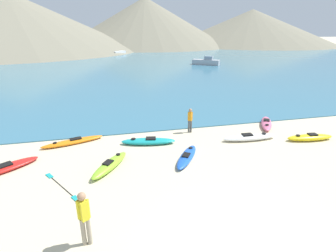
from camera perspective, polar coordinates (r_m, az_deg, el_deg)
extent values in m
cube|color=teal|center=(50.31, -9.82, 13.20)|extent=(160.00, 70.00, 0.06)
cone|color=gray|center=(92.93, -31.44, 18.92)|extent=(74.85, 74.85, 16.53)
cone|color=gray|center=(97.15, -22.80, 17.58)|extent=(54.15, 54.15, 7.90)
cone|color=gray|center=(105.18, -4.94, 21.59)|extent=(62.34, 62.34, 17.12)
cone|color=gray|center=(119.17, 17.70, 19.78)|extent=(66.61, 66.61, 13.69)
ellipsoid|color=red|center=(13.90, -32.50, -7.90)|extent=(3.06, 2.43, 0.25)
cube|color=black|center=(13.87, -32.00, -7.15)|extent=(0.71, 0.67, 0.05)
ellipsoid|color=white|center=(15.66, 17.32, -2.36)|extent=(3.19, 0.83, 0.33)
cube|color=black|center=(15.52, 16.88, -1.76)|extent=(0.59, 0.40, 0.05)
cylinder|color=black|center=(16.01, 20.15, -1.52)|extent=(0.24, 0.24, 0.02)
ellipsoid|color=teal|center=(14.50, -4.31, -3.33)|extent=(3.04, 1.25, 0.31)
cube|color=black|center=(14.42, -3.74, -2.66)|extent=(0.60, 0.49, 0.05)
cylinder|color=black|center=(14.48, -7.55, -2.76)|extent=(0.25, 0.25, 0.02)
ellipsoid|color=#E5668C|center=(18.34, 20.62, 0.55)|extent=(2.00, 2.73, 0.33)
cube|color=black|center=(18.41, 20.68, 1.25)|extent=(0.56, 0.61, 0.05)
cylinder|color=black|center=(17.55, 20.77, 0.29)|extent=(0.22, 0.22, 0.02)
ellipsoid|color=orange|center=(15.43, -19.99, -3.20)|extent=(3.36, 1.51, 0.24)
cube|color=black|center=(15.40, -19.45, -2.59)|extent=(0.67, 0.48, 0.05)
cylinder|color=black|center=(15.28, -23.40, -3.36)|extent=(0.20, 0.20, 0.02)
ellipsoid|color=yellow|center=(16.98, 28.48, -2.21)|extent=(2.76, 0.93, 0.33)
cube|color=black|center=(17.00, 28.96, -1.58)|extent=(0.52, 0.41, 0.05)
cylinder|color=black|center=(16.50, 26.48, -1.81)|extent=(0.23, 0.23, 0.02)
ellipsoid|color=#8CCC2D|center=(12.29, -12.52, -8.25)|extent=(2.01, 2.58, 0.35)
cube|color=black|center=(12.10, -12.93, -7.70)|extent=(0.55, 0.59, 0.05)
cylinder|color=black|center=(12.76, -10.80, -6.06)|extent=(0.21, 0.21, 0.02)
ellipsoid|color=blue|center=(12.86, 4.11, -6.66)|extent=(1.95, 2.59, 0.27)
cube|color=black|center=(12.67, 3.97, -6.28)|extent=(0.54, 0.59, 0.05)
cylinder|color=black|center=(13.44, 4.95, -4.75)|extent=(0.21, 0.21, 0.02)
cylinder|color=gray|center=(8.52, -17.94, -21.10)|extent=(0.13, 0.13, 0.89)
cylinder|color=gray|center=(8.50, -16.81, -21.05)|extent=(0.13, 0.13, 0.89)
cube|color=yellow|center=(8.04, -17.96, -16.97)|extent=(0.30, 0.31, 0.63)
cylinder|color=yellow|center=(8.05, -18.95, -16.93)|extent=(0.09, 0.09, 0.60)
cylinder|color=yellow|center=(8.02, -16.99, -16.83)|extent=(0.09, 0.09, 0.60)
sphere|color=#A37A5B|center=(7.79, -18.32, -14.37)|extent=(0.24, 0.24, 0.24)
cylinder|color=#4C4C4C|center=(16.03, 4.55, -0.11)|extent=(0.11, 0.11, 0.76)
cylinder|color=#4C4C4C|center=(16.07, 5.01, -0.07)|extent=(0.11, 0.11, 0.76)
cube|color=orange|center=(15.83, 4.85, 2.12)|extent=(0.27, 0.27, 0.54)
cylinder|color=orange|center=(15.79, 4.46, 2.14)|extent=(0.08, 0.08, 0.51)
cylinder|color=orange|center=(15.86, 5.25, 2.20)|extent=(0.08, 0.08, 0.51)
sphere|color=#A37A5B|center=(15.72, 4.89, 3.44)|extent=(0.21, 0.21, 0.21)
cube|color=white|center=(69.67, -10.75, 15.40)|extent=(3.93, 3.92, 0.82)
cube|color=#B2B2B7|center=(48.31, 8.24, 13.58)|extent=(4.68, 3.88, 0.89)
cube|color=#8C99A8|center=(48.12, 8.85, 14.43)|extent=(1.64, 1.50, 0.62)
cylinder|color=black|center=(11.62, -22.13, -12.08)|extent=(1.04, 1.62, 0.03)
cube|color=teal|center=(12.58, -24.39, -9.84)|extent=(0.39, 0.47, 0.03)
cube|color=teal|center=(10.70, -19.42, -14.69)|extent=(0.39, 0.47, 0.03)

